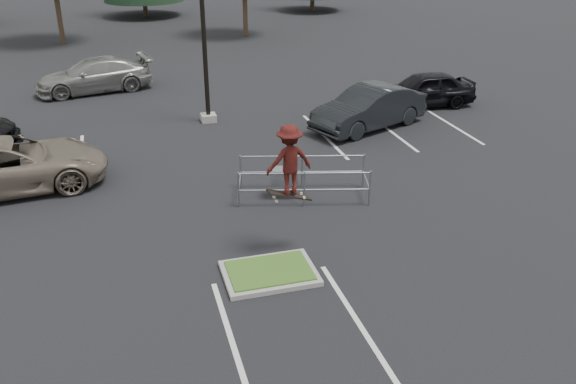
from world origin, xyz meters
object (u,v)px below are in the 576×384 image
object	(u,v)px
car_r_charc	(369,108)
car_far_silver	(95,75)
car_l_tan	(8,165)
cart_corral	(289,176)
skateboarder	(289,160)
car_r_black	(424,89)
light_pole	(202,7)

from	to	relation	value
car_r_charc	car_far_silver	bearing A→B (deg)	-152.08
car_l_tan	cart_corral	bearing A→B (deg)	-116.43
cart_corral	skateboarder	size ratio (longest dim) A/B	2.04
cart_corral	car_r_black	world-z (taller)	car_r_black
cart_corral	skateboarder	bearing A→B (deg)	-91.25
light_pole	skateboarder	distance (m)	11.20
car_l_tan	car_r_black	size ratio (longest dim) A/B	1.31
car_r_black	car_l_tan	bearing A→B (deg)	-71.76
skateboarder	car_r_charc	world-z (taller)	skateboarder
skateboarder	car_r_charc	size ratio (longest dim) A/B	0.40
cart_corral	car_l_tan	world-z (taller)	car_l_tan
light_pole	car_r_black	distance (m)	10.24
skateboarder	car_r_black	xyz separation A→B (m)	(9.22, 10.50, -1.73)
car_l_tan	car_r_black	xyz separation A→B (m)	(16.50, 4.50, -0.06)
light_pole	skateboarder	world-z (taller)	light_pole
cart_corral	car_r_charc	distance (m)	7.18
car_far_silver	skateboarder	bearing A→B (deg)	4.58
cart_corral	skateboarder	world-z (taller)	skateboarder
car_l_tan	car_r_black	world-z (taller)	car_l_tan
car_r_charc	car_r_black	distance (m)	4.08
light_pole	cart_corral	world-z (taller)	light_pole
cart_corral	car_r_charc	bearing A→B (deg)	62.25
cart_corral	car_l_tan	bearing A→B (deg)	175.15
car_l_tan	car_far_silver	xyz separation A→B (m)	(2.58, 11.00, -0.04)
car_r_black	skateboarder	bearing A→B (deg)	-38.31
light_pole	car_r_charc	xyz separation A→B (m)	(6.00, -2.59, -3.74)
cart_corral	light_pole	bearing A→B (deg)	113.02
light_pole	skateboarder	xyz separation A→B (m)	(0.28, -11.00, -2.07)
cart_corral	car_r_black	xyz separation A→B (m)	(8.34, 7.39, 0.07)
light_pole	skateboarder	size ratio (longest dim) A/B	5.05
car_r_black	car_far_silver	bearing A→B (deg)	-112.04
skateboarder	car_l_tan	world-z (taller)	skateboarder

